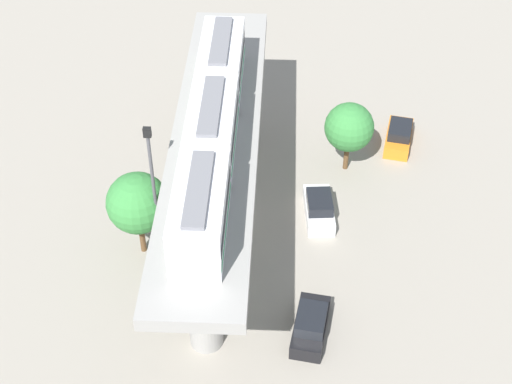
{
  "coord_description": "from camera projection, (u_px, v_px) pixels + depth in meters",
  "views": [
    {
      "loc": [
        -3.99,
        36.15,
        35.55
      ],
      "look_at": [
        -2.5,
        1.77,
        4.81
      ],
      "focal_mm": 53.36,
      "sensor_mm": 36.0,
      "label": 1
    }
  ],
  "objects": [
    {
      "name": "viaduct",
      "position": [
        217.0,
        157.0,
        46.73
      ],
      "size": [
        5.2,
        28.85,
        8.01
      ],
      "color": "#999691",
      "rests_on": "ground"
    },
    {
      "name": "tree_mid_lot",
      "position": [
        349.0,
        127.0,
        52.9
      ],
      "size": [
        3.48,
        3.48,
        5.43
      ],
      "color": "brown",
      "rests_on": "ground"
    },
    {
      "name": "parked_car_black",
      "position": [
        311.0,
        325.0,
        43.68
      ],
      "size": [
        2.45,
        4.43,
        1.76
      ],
      "rotation": [
        0.0,
        0.0,
        -0.16
      ],
      "color": "black",
      "rests_on": "ground"
    },
    {
      "name": "parked_car_white",
      "position": [
        319.0,
        208.0,
        51.04
      ],
      "size": [
        2.14,
        4.33,
        1.76
      ],
      "rotation": [
        0.0,
        0.0,
        0.08
      ],
      "color": "white",
      "rests_on": "ground"
    },
    {
      "name": "ground_plane",
      "position": [
        220.0,
        227.0,
        50.75
      ],
      "size": [
        120.0,
        120.0,
        0.0
      ],
      "primitive_type": "plane",
      "color": "gray"
    },
    {
      "name": "signal_post",
      "position": [
        154.0,
        193.0,
        44.53
      ],
      "size": [
        0.44,
        0.28,
        10.61
      ],
      "color": "#4C4C51",
      "rests_on": "ground"
    },
    {
      "name": "train",
      "position": [
        212.0,
        128.0,
        43.07
      ],
      "size": [
        2.64,
        20.5,
        3.24
      ],
      "color": "white",
      "rests_on": "viaduct"
    },
    {
      "name": "tree_near_viaduct",
      "position": [
        138.0,
        203.0,
        46.44
      ],
      "size": [
        3.88,
        3.88,
        6.06
      ],
      "color": "brown",
      "rests_on": "ground"
    },
    {
      "name": "parked_car_orange",
      "position": [
        399.0,
        136.0,
        56.96
      ],
      "size": [
        2.58,
        4.47,
        1.76
      ],
      "rotation": [
        0.0,
        0.0,
        -0.2
      ],
      "color": "orange",
      "rests_on": "ground"
    }
  ]
}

